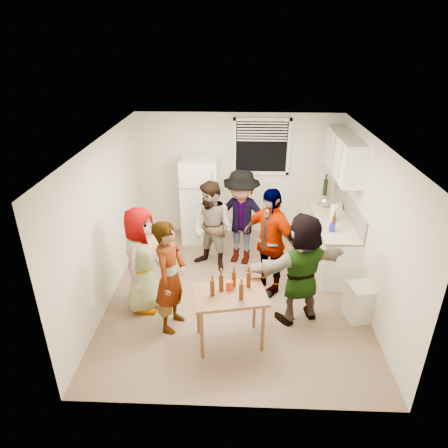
{
  "coord_description": "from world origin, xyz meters",
  "views": [
    {
      "loc": [
        0.03,
        -5.46,
        3.88
      ],
      "look_at": [
        -0.2,
        0.18,
        1.15
      ],
      "focal_mm": 32.0,
      "sensor_mm": 36.0,
      "label": 1
    }
  ],
  "objects_px": {
    "guest_stripe": "(174,325)",
    "guest_back_right": "(240,261)",
    "wine_bottle": "(324,195)",
    "beer_bottle_counter": "(333,230)",
    "beer_bottle_table": "(221,290)",
    "serving_table": "(229,341)",
    "blue_cup": "(331,231)",
    "red_cup": "(230,289)",
    "trash_bin": "(360,303)",
    "guest_back_left": "(213,267)",
    "guest_black": "(267,289)",
    "kettle": "(325,206)",
    "guest_grey": "(146,306)",
    "guest_orange": "(297,317)",
    "refrigerator": "(200,200)"
  },
  "relations": [
    {
      "from": "kettle",
      "to": "guest_grey",
      "type": "height_order",
      "value": "kettle"
    },
    {
      "from": "beer_bottle_table",
      "to": "guest_stripe",
      "type": "bearing_deg",
      "value": 161.54
    },
    {
      "from": "guest_stripe",
      "to": "guest_black",
      "type": "xyz_separation_m",
      "value": [
        1.42,
        0.97,
        0.0
      ]
    },
    {
      "from": "kettle",
      "to": "trash_bin",
      "type": "height_order",
      "value": "kettle"
    },
    {
      "from": "guest_back_right",
      "to": "serving_table",
      "type": "bearing_deg",
      "value": -76.73
    },
    {
      "from": "guest_orange",
      "to": "guest_back_right",
      "type": "bearing_deg",
      "value": -84.82
    },
    {
      "from": "beer_bottle_counter",
      "to": "guest_orange",
      "type": "xyz_separation_m",
      "value": [
        -0.67,
        -1.16,
        -0.9
      ]
    },
    {
      "from": "serving_table",
      "to": "guest_grey",
      "type": "distance_m",
      "value": 1.52
    },
    {
      "from": "guest_stripe",
      "to": "blue_cup",
      "type": "bearing_deg",
      "value": -46.02
    },
    {
      "from": "trash_bin",
      "to": "beer_bottle_table",
      "type": "bearing_deg",
      "value": -165.42
    },
    {
      "from": "blue_cup",
      "to": "beer_bottle_table",
      "type": "relative_size",
      "value": 0.54
    },
    {
      "from": "refrigerator",
      "to": "wine_bottle",
      "type": "xyz_separation_m",
      "value": [
        2.5,
        0.23,
        0.05
      ]
    },
    {
      "from": "trash_bin",
      "to": "refrigerator",
      "type": "bearing_deg",
      "value": 136.6
    },
    {
      "from": "red_cup",
      "to": "guest_grey",
      "type": "bearing_deg",
      "value": 154.17
    },
    {
      "from": "guest_stripe",
      "to": "guest_back_right",
      "type": "xyz_separation_m",
      "value": [
        0.97,
        1.85,
        0.0
      ]
    },
    {
      "from": "guest_back_left",
      "to": "guest_black",
      "type": "xyz_separation_m",
      "value": [
        0.95,
        -0.64,
        0.0
      ]
    },
    {
      "from": "guest_stripe",
      "to": "beer_bottle_counter",
      "type": "bearing_deg",
      "value": -45.48
    },
    {
      "from": "trash_bin",
      "to": "guest_grey",
      "type": "bearing_deg",
      "value": 177.52
    },
    {
      "from": "guest_orange",
      "to": "guest_grey",
      "type": "bearing_deg",
      "value": -27.54
    },
    {
      "from": "serving_table",
      "to": "guest_back_left",
      "type": "height_order",
      "value": "serving_table"
    },
    {
      "from": "blue_cup",
      "to": "guest_back_right",
      "type": "distance_m",
      "value": 1.81
    },
    {
      "from": "refrigerator",
      "to": "guest_grey",
      "type": "height_order",
      "value": "refrigerator"
    },
    {
      "from": "kettle",
      "to": "guest_stripe",
      "type": "xyz_separation_m",
      "value": [
        -2.55,
        -2.41,
        -0.9
      ]
    },
    {
      "from": "beer_bottle_counter",
      "to": "guest_back_left",
      "type": "distance_m",
      "value": 2.23
    },
    {
      "from": "kettle",
      "to": "guest_grey",
      "type": "distance_m",
      "value": 3.74
    },
    {
      "from": "blue_cup",
      "to": "guest_orange",
      "type": "xyz_separation_m",
      "value": [
        -0.64,
        -1.11,
        -0.9
      ]
    },
    {
      "from": "beer_bottle_table",
      "to": "guest_back_right",
      "type": "xyz_separation_m",
      "value": [
        0.25,
        2.09,
        -0.8
      ]
    },
    {
      "from": "serving_table",
      "to": "red_cup",
      "type": "xyz_separation_m",
      "value": [
        -0.0,
        0.1,
        0.8
      ]
    },
    {
      "from": "trash_bin",
      "to": "guest_back_right",
      "type": "distance_m",
      "value": 2.38
    },
    {
      "from": "guest_grey",
      "to": "guest_back_right",
      "type": "distance_m",
      "value": 2.04
    },
    {
      "from": "refrigerator",
      "to": "trash_bin",
      "type": "bearing_deg",
      "value": -43.4
    },
    {
      "from": "wine_bottle",
      "to": "guest_black",
      "type": "distance_m",
      "value": 2.53
    },
    {
      "from": "refrigerator",
      "to": "red_cup",
      "type": "height_order",
      "value": "refrigerator"
    },
    {
      "from": "guest_back_left",
      "to": "red_cup",
      "type": "bearing_deg",
      "value": -47.63
    },
    {
      "from": "red_cup",
      "to": "guest_stripe",
      "type": "relative_size",
      "value": 0.08
    },
    {
      "from": "wine_bottle",
      "to": "beer_bottle_counter",
      "type": "bearing_deg",
      "value": -95.43
    },
    {
      "from": "beer_bottle_counter",
      "to": "serving_table",
      "type": "distance_m",
      "value": 2.56
    },
    {
      "from": "kettle",
      "to": "red_cup",
      "type": "relative_size",
      "value": 2.09
    },
    {
      "from": "beer_bottle_table",
      "to": "guest_stripe",
      "type": "relative_size",
      "value": 0.14
    },
    {
      "from": "blue_cup",
      "to": "red_cup",
      "type": "bearing_deg",
      "value": -136.31
    },
    {
      "from": "blue_cup",
      "to": "red_cup",
      "type": "height_order",
      "value": "blue_cup"
    },
    {
      "from": "serving_table",
      "to": "guest_orange",
      "type": "relative_size",
      "value": 0.56
    },
    {
      "from": "kettle",
      "to": "serving_table",
      "type": "relative_size",
      "value": 0.28
    },
    {
      "from": "wine_bottle",
      "to": "beer_bottle_counter",
      "type": "relative_size",
      "value": 1.33
    },
    {
      "from": "beer_bottle_counter",
      "to": "trash_bin",
      "type": "height_order",
      "value": "beer_bottle_counter"
    },
    {
      "from": "trash_bin",
      "to": "guest_orange",
      "type": "bearing_deg",
      "value": -177.45
    },
    {
      "from": "beer_bottle_counter",
      "to": "wine_bottle",
      "type": "bearing_deg",
      "value": 84.57
    },
    {
      "from": "trash_bin",
      "to": "guest_black",
      "type": "relative_size",
      "value": 0.31
    },
    {
      "from": "guest_grey",
      "to": "guest_black",
      "type": "distance_m",
      "value": 1.99
    },
    {
      "from": "serving_table",
      "to": "guest_stripe",
      "type": "height_order",
      "value": "serving_table"
    }
  ]
}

